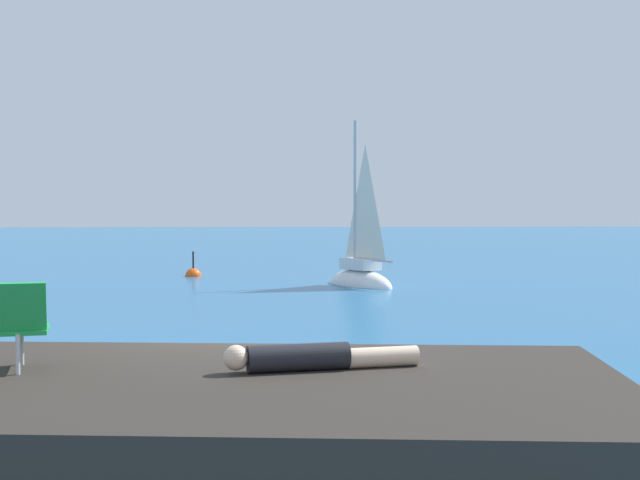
{
  "coord_description": "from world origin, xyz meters",
  "views": [
    {
      "loc": [
        0.25,
        -10.44,
        2.52
      ],
      "look_at": [
        1.44,
        12.4,
        1.53
      ],
      "focal_mm": 49.06,
      "sensor_mm": 36.0,
      "label": 1
    }
  ],
  "objects_px": {
    "beach_chair": "(19,321)",
    "marker_buoy": "(193,276)",
    "sailboat_near": "(361,276)",
    "person_sunbather": "(313,357)"
  },
  "relations": [
    {
      "from": "beach_chair",
      "to": "marker_buoy",
      "type": "height_order",
      "value": "beach_chair"
    },
    {
      "from": "sailboat_near",
      "to": "beach_chair",
      "type": "distance_m",
      "value": 19.22
    },
    {
      "from": "marker_buoy",
      "to": "person_sunbather",
      "type": "bearing_deg",
      "value": -82.06
    },
    {
      "from": "person_sunbather",
      "to": "marker_buoy",
      "type": "height_order",
      "value": "person_sunbather"
    },
    {
      "from": "person_sunbather",
      "to": "beach_chair",
      "type": "bearing_deg",
      "value": 167.03
    },
    {
      "from": "marker_buoy",
      "to": "sailboat_near",
      "type": "bearing_deg",
      "value": -34.29
    },
    {
      "from": "sailboat_near",
      "to": "marker_buoy",
      "type": "relative_size",
      "value": 4.87
    },
    {
      "from": "beach_chair",
      "to": "sailboat_near",
      "type": "bearing_deg",
      "value": -26.36
    },
    {
      "from": "sailboat_near",
      "to": "person_sunbather",
      "type": "relative_size",
      "value": 3.15
    },
    {
      "from": "sailboat_near",
      "to": "marker_buoy",
      "type": "xyz_separation_m",
      "value": [
        -5.38,
        3.67,
        -0.29
      ]
    }
  ]
}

